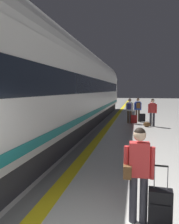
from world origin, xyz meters
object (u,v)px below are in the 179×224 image
at_px(passenger_near, 130,109).
at_px(duffel_bag_far, 147,124).
at_px(traveller_foreground, 138,168).
at_px(passenger_far, 152,110).
at_px(suitcase_near, 134,119).
at_px(suitcase_mid, 142,118).
at_px(high_speed_train, 55,84).
at_px(rolling_suitcase_foreground, 160,207).
at_px(passenger_mid, 138,108).

xyz_separation_m(passenger_near, duffel_bag_far, (1.10, -1.32, -0.85)).
height_order(traveller_foreground, passenger_far, passenger_far).
xyz_separation_m(passenger_far, duffel_bag_far, (-0.32, -0.28, -0.84)).
bearing_deg(passenger_far, duffel_bag_far, -139.05).
distance_m(suitcase_near, duffel_bag_far, 1.35).
bearing_deg(suitcase_mid, suitcase_near, -119.79).
relative_size(suitcase_near, duffel_bag_far, 1.32).
bearing_deg(high_speed_train, rolling_suitcase_foreground, -56.69).
distance_m(suitcase_near, passenger_mid, 1.42).
bearing_deg(suitcase_near, traveller_foreground, -89.03).
xyz_separation_m(high_speed_train, traveller_foreground, (3.82, -6.29, -1.56)).
relative_size(traveller_foreground, suitcase_mid, 2.76).
relative_size(suitcase_near, passenger_far, 0.34).
bearing_deg(passenger_near, passenger_far, -36.17).
height_order(passenger_near, suitcase_near, passenger_near).
relative_size(high_speed_train, passenger_far, 20.64).
bearing_deg(passenger_near, passenger_mid, 61.06).
distance_m(rolling_suitcase_foreground, passenger_near, 11.78).
distance_m(rolling_suitcase_foreground, duffel_bag_far, 10.41).
distance_m(suitcase_mid, duffel_bag_far, 2.06).
xyz_separation_m(suitcase_near, duffel_bag_far, (0.78, -1.09, -0.17)).
height_order(passenger_near, passenger_mid, passenger_near).
bearing_deg(passenger_mid, duffel_bag_far, -76.62).
height_order(high_speed_train, traveller_foreground, high_speed_train).
bearing_deg(duffel_bag_far, passenger_near, 129.93).
height_order(high_speed_train, rolling_suitcase_foreground, high_speed_train).
xyz_separation_m(passenger_mid, suitcase_mid, (0.31, -0.28, -0.67)).
relative_size(rolling_suitcase_foreground, suitcase_mid, 1.74).
relative_size(traveller_foreground, suitcase_near, 2.81).
xyz_separation_m(suitcase_near, passenger_far, (1.10, -0.81, 0.68)).
distance_m(rolling_suitcase_foreground, suitcase_mid, 12.45).
relative_size(high_speed_train, suitcase_mid, 59.73).
bearing_deg(passenger_mid, passenger_far, -66.88).
height_order(suitcase_near, passenger_mid, passenger_mid).
bearing_deg(passenger_near, duffel_bag_far, -50.07).
relative_size(rolling_suitcase_foreground, passenger_near, 0.61).
relative_size(traveller_foreground, passenger_mid, 0.97).
bearing_deg(duffel_bag_far, high_speed_train, -137.54).
height_order(high_speed_train, passenger_near, high_speed_train).
height_order(rolling_suitcase_foreground, passenger_mid, passenger_mid).
xyz_separation_m(rolling_suitcase_foreground, passenger_far, (0.54, 10.69, 0.64)).
bearing_deg(passenger_far, suitcase_near, 143.61).
bearing_deg(passenger_near, suitcase_near, -35.39).
bearing_deg(passenger_far, high_speed_train, -137.64).
height_order(suitcase_near, passenger_far, passenger_far).
distance_m(high_speed_train, passenger_mid, 7.59).
bearing_deg(suitcase_mid, duffel_bag_far, -83.38).
xyz_separation_m(traveller_foreground, passenger_mid, (0.04, 12.65, 0.05)).
bearing_deg(suitcase_mid, passenger_far, -72.46).
height_order(traveller_foreground, suitcase_near, traveller_foreground).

